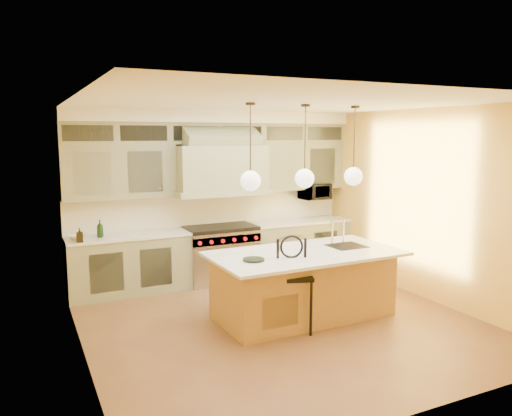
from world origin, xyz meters
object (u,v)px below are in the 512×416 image
microwave (315,191)px  kitchen_island (303,283)px  counter_stool (294,277)px  range (221,253)px

microwave → kitchen_island: bearing=-125.3°
counter_stool → range: bearing=108.9°
kitchen_island → counter_stool: (-0.38, -0.38, 0.23)m
range → kitchen_island: (0.41, -2.08, -0.01)m
counter_stool → kitchen_island: bearing=63.3°
range → kitchen_island: kitchen_island is taller
range → kitchen_island: 2.11m
kitchen_island → range: bearing=100.0°
kitchen_island → counter_stool: 0.58m
range → counter_stool: bearing=-89.3°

